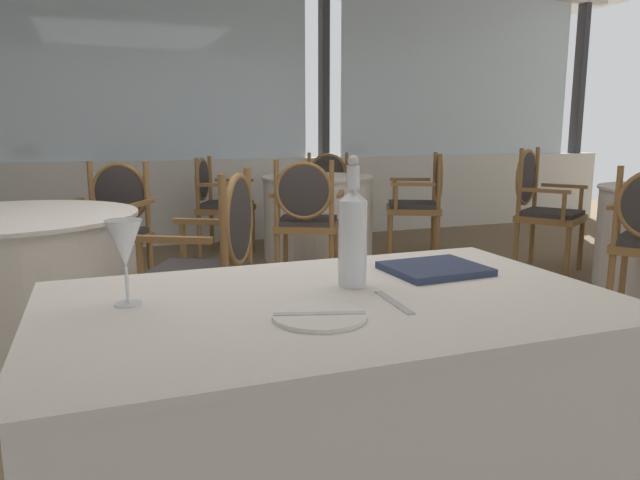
% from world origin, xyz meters
% --- Properties ---
extents(ground_plane, '(14.26, 14.26, 0.00)m').
position_xyz_m(ground_plane, '(0.00, 0.00, 0.00)').
color(ground_plane, '#756047').
extents(window_wall_far, '(10.97, 0.14, 2.93)m').
position_xyz_m(window_wall_far, '(-0.00, 3.43, 1.17)').
color(window_wall_far, silver).
rests_on(window_wall_far, ground_plane).
extents(foreground_table, '(1.40, 0.85, 0.74)m').
position_xyz_m(foreground_table, '(-0.07, -1.36, 0.37)').
color(foreground_table, white).
rests_on(foreground_table, ground_plane).
extents(side_plate, '(0.21, 0.21, 0.01)m').
position_xyz_m(side_plate, '(-0.16, -1.50, 0.75)').
color(side_plate, white).
rests_on(side_plate, foreground_table).
extents(butter_knife, '(0.20, 0.08, 0.00)m').
position_xyz_m(butter_knife, '(-0.16, -1.50, 0.75)').
color(butter_knife, silver).
rests_on(butter_knife, foreground_table).
extents(dinner_fork, '(0.03, 0.20, 0.00)m').
position_xyz_m(dinner_fork, '(0.05, -1.45, 0.74)').
color(dinner_fork, silver).
rests_on(dinner_fork, foreground_table).
extents(water_bottle, '(0.07, 0.07, 0.34)m').
position_xyz_m(water_bottle, '(0.02, -1.27, 0.88)').
color(water_bottle, white).
rests_on(water_bottle, foreground_table).
extents(wine_glass, '(0.09, 0.09, 0.20)m').
position_xyz_m(wine_glass, '(-0.55, -1.24, 0.88)').
color(wine_glass, white).
rests_on(wine_glass, foreground_table).
extents(menu_book, '(0.28, 0.24, 0.02)m').
position_xyz_m(menu_book, '(0.31, -1.21, 0.75)').
color(menu_book, '#2D3856').
rests_on(menu_book, foreground_table).
extents(background_table_1, '(1.01, 1.01, 0.74)m').
position_xyz_m(background_table_1, '(1.25, 2.31, 0.37)').
color(background_table_1, white).
rests_on(background_table_1, ground_plane).
extents(dining_chair_1_0, '(0.62, 0.64, 0.95)m').
position_xyz_m(dining_chair_1_0, '(2.08, 1.90, 0.56)').
color(dining_chair_1_0, olive).
rests_on(dining_chair_1_0, ground_plane).
extents(dining_chair_1_1, '(0.64, 0.62, 0.91)m').
position_xyz_m(dining_chair_1_1, '(1.65, 3.14, 0.54)').
color(dining_chair_1_1, olive).
rests_on(dining_chair_1_1, ground_plane).
extents(dining_chair_1_2, '(0.62, 0.64, 0.91)m').
position_xyz_m(dining_chair_1_2, '(0.42, 2.71, 0.54)').
color(dining_chair_1_2, olive).
rests_on(dining_chair_1_2, ground_plane).
extents(dining_chair_1_3, '(0.64, 0.62, 0.93)m').
position_xyz_m(dining_chair_1_3, '(0.84, 1.47, 0.54)').
color(dining_chair_1_3, olive).
rests_on(dining_chair_1_3, ground_plane).
extents(background_table_2, '(1.24, 1.24, 0.74)m').
position_xyz_m(background_table_2, '(-1.02, 0.55, 0.37)').
color(background_table_2, white).
rests_on(background_table_2, ground_plane).
extents(dining_chair_2_0, '(0.62, 0.65, 0.96)m').
position_xyz_m(dining_chair_2_0, '(-0.11, 0.05, 0.56)').
color(dining_chair_2_0, olive).
rests_on(dining_chair_2_0, ground_plane).
extents(dining_chair_2_1, '(0.65, 0.62, 0.94)m').
position_xyz_m(dining_chair_2_1, '(-0.52, 1.47, 0.55)').
color(dining_chair_2_1, olive).
rests_on(dining_chair_2_1, ground_plane).
extents(dining_chair_3_1, '(0.65, 0.64, 1.00)m').
position_xyz_m(dining_chair_3_1, '(2.78, 1.22, 0.58)').
color(dining_chair_3_1, olive).
rests_on(dining_chair_3_1, ground_plane).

